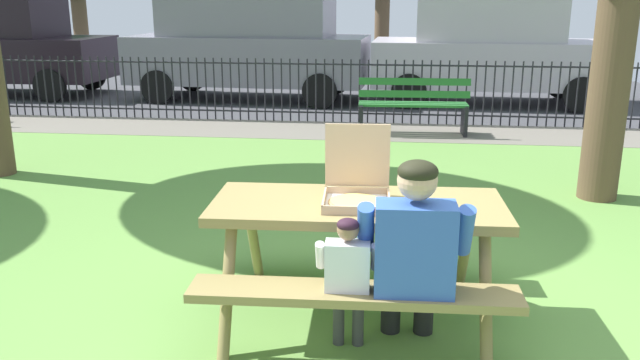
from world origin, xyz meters
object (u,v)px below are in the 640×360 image
adult_at_table (413,251)px  parked_car_center (249,43)px  pizza_box_open (357,188)px  child_at_table (348,274)px  park_bench_center (413,107)px  picnic_table_foreground (357,229)px  parked_car_right (490,50)px

adult_at_table → parked_car_center: bearing=107.8°
adult_at_table → parked_car_center: size_ratio=0.25×
pizza_box_open → parked_car_center: (-2.68, 8.95, 0.24)m
child_at_table → park_bench_center: (0.47, 6.36, -0.11)m
picnic_table_foreground → adult_at_table: 0.60m
pizza_box_open → parked_car_right: bearing=77.8°
adult_at_table → parked_car_center: (-3.02, 9.44, 0.44)m
pizza_box_open → adult_at_table: size_ratio=0.39×
adult_at_table → child_at_table: 0.38m
pizza_box_open → adult_at_table: bearing=-55.2°
picnic_table_foreground → adult_at_table: (0.34, -0.49, 0.06)m
pizza_box_open → adult_at_table: (0.34, -0.49, -0.20)m
pizza_box_open → picnic_table_foreground: bearing=-21.4°
pizza_box_open → parked_car_center: bearing=106.7°
child_at_table → pizza_box_open: bearing=88.9°
pizza_box_open → adult_at_table: 0.63m
picnic_table_foreground → park_bench_center: size_ratio=1.15×
picnic_table_foreground → park_bench_center: bearing=85.5°
pizza_box_open → park_bench_center: (0.46, 5.83, -0.44)m
picnic_table_foreground → child_at_table: child_at_table is taller
child_at_table → parked_car_center: bearing=105.7°
pizza_box_open → child_at_table: pizza_box_open is taller
picnic_table_foreground → parked_car_center: bearing=106.7°
pizza_box_open → park_bench_center: pizza_box_open is taller
child_at_table → park_bench_center: size_ratio=0.54×
pizza_box_open → parked_car_right: size_ratio=0.10×
park_bench_center → parked_car_right: 3.50m
picnic_table_foreground → child_at_table: size_ratio=2.13×
park_bench_center → parked_car_right: bearing=64.8°
adult_at_table → park_bench_center: adult_at_table is taller
picnic_table_foreground → park_bench_center: 5.85m
parked_car_center → park_bench_center: bearing=-44.7°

